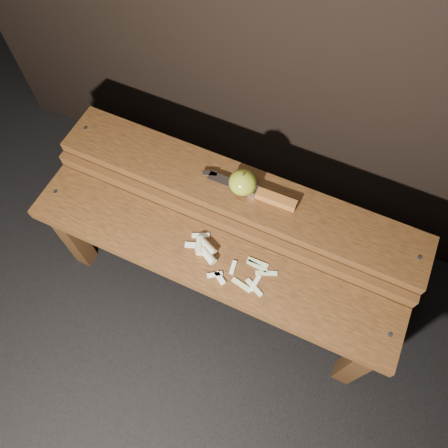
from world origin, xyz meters
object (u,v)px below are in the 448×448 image
at_px(bench_front_tier, 208,269).
at_px(apple, 243,182).
at_px(knife, 264,195).
at_px(bench_rear_tier, 238,203).

height_order(bench_front_tier, apple, apple).
relative_size(bench_front_tier, knife, 3.87).
distance_m(bench_rear_tier, apple, 0.12).
bearing_deg(bench_front_tier, bench_rear_tier, 90.00).
relative_size(bench_rear_tier, knife, 3.87).
bearing_deg(bench_rear_tier, bench_front_tier, -90.00).
height_order(bench_rear_tier, knife, knife).
bearing_deg(bench_front_tier, knife, 70.64).
bearing_deg(knife, bench_rear_tier, -176.14).
bearing_deg(bench_rear_tier, apple, 20.81).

